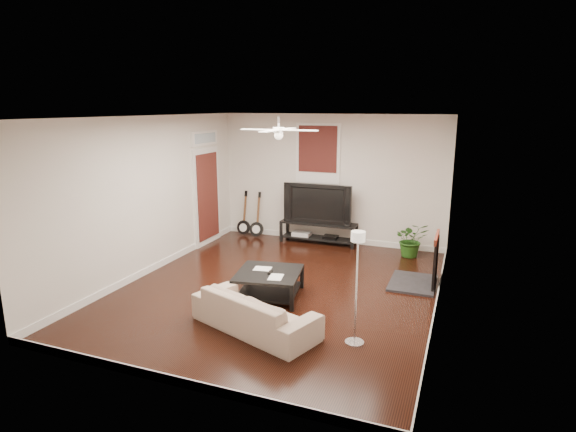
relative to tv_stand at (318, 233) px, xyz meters
name	(u,v)px	position (x,y,z in m)	size (l,w,h in m)	color
room	(279,206)	(0.20, -2.78, 1.16)	(5.01, 6.01, 2.81)	black
brick_accent	(446,206)	(2.69, -1.78, 1.16)	(0.02, 2.20, 2.80)	#9B4832
fireplace	(423,259)	(2.40, -1.78, 0.22)	(0.80, 1.10, 0.92)	black
window_back	(318,154)	(-0.10, 0.19, 1.71)	(1.00, 0.06, 1.30)	#340E0E
door_left	(207,187)	(-2.26, -0.88, 1.01)	(0.08, 1.00, 2.50)	white
tv_stand	(318,233)	(0.00, 0.00, 0.00)	(1.68, 0.45, 0.47)	black
tv	(319,203)	(0.00, 0.02, 0.67)	(1.51, 0.20, 0.87)	black
coffee_table	(269,284)	(0.17, -3.16, -0.03)	(0.98, 0.98, 0.41)	black
sofa	(255,311)	(0.45, -4.26, 0.03)	(1.83, 0.71, 0.53)	#C9AF97
floor_lamp	(356,289)	(1.80, -4.16, 0.51)	(0.25, 0.25, 1.49)	white
potted_plant	(411,239)	(2.02, -0.25, 0.12)	(0.64, 0.56, 0.71)	#225217
guitar_left	(243,213)	(-1.83, -0.03, 0.29)	(0.32, 0.23, 1.05)	black
guitar_right	(256,215)	(-1.48, -0.06, 0.29)	(0.32, 0.23, 1.05)	black
ceiling_fan	(279,130)	(0.20, -2.78, 2.36)	(1.24, 1.24, 0.32)	white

